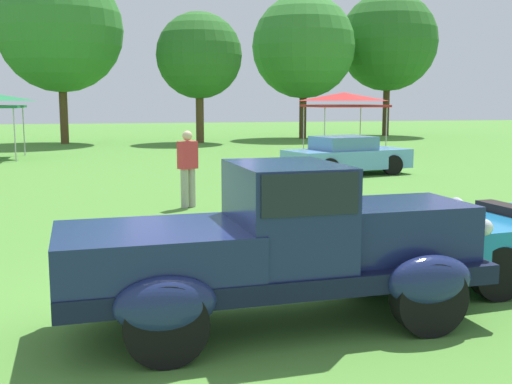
# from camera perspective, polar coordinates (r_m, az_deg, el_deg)

# --- Properties ---
(ground_plane) EXTENTS (120.00, 120.00, 0.00)m
(ground_plane) POSITION_cam_1_polar(r_m,az_deg,el_deg) (7.01, -4.19, -11.13)
(ground_plane) COLOR #4C8433
(feature_pickup_truck) EXTENTS (4.54, 1.96, 1.70)m
(feature_pickup_truck) POSITION_cam_1_polar(r_m,az_deg,el_deg) (6.48, 2.09, -4.73)
(feature_pickup_truck) COLOR black
(feature_pickup_truck) RESTS_ON ground_plane
(show_car_skyblue) EXTENTS (4.24, 2.52, 1.22)m
(show_car_skyblue) POSITION_cam_1_polar(r_m,az_deg,el_deg) (19.98, 8.33, 3.30)
(show_car_skyblue) COLOR #669EDB
(show_car_skyblue) RESTS_ON ground_plane
(spectator_near_truck) EXTENTS (0.47, 0.40, 1.69)m
(spectator_near_truck) POSITION_cam_1_polar(r_m,az_deg,el_deg) (13.71, -6.27, 2.36)
(spectator_near_truck) COLOR #9E998E
(spectator_near_truck) RESTS_ON ground_plane
(canopy_tent_center_field) EXTENTS (3.21, 3.21, 2.71)m
(canopy_tent_center_field) POSITION_cam_1_polar(r_m,az_deg,el_deg) (28.83, 8.08, 8.47)
(canopy_tent_center_field) COLOR #B7B7BC
(canopy_tent_center_field) RESTS_ON ground_plane
(treeline_mid_left) EXTENTS (6.67, 6.67, 9.44)m
(treeline_mid_left) POSITION_cam_1_polar(r_m,az_deg,el_deg) (35.87, -17.53, 14.01)
(treeline_mid_left) COLOR brown
(treeline_mid_left) RESTS_ON ground_plane
(treeline_center) EXTENTS (4.73, 4.73, 7.17)m
(treeline_center) POSITION_cam_1_polar(r_m,az_deg,el_deg) (35.14, -5.24, 12.33)
(treeline_center) COLOR brown
(treeline_center) RESTS_ON ground_plane
(treeline_mid_right) EXTENTS (6.28, 6.28, 8.74)m
(treeline_mid_right) POSITION_cam_1_polar(r_m,az_deg,el_deg) (39.01, 4.38, 13.14)
(treeline_mid_right) COLOR #47331E
(treeline_mid_right) RESTS_ON ground_plane
(treeline_far_right) EXTENTS (6.46, 6.46, 9.42)m
(treeline_far_right) POSITION_cam_1_polar(r_m,az_deg,el_deg) (43.07, 12.01, 13.31)
(treeline_far_right) COLOR #47331E
(treeline_far_right) RESTS_ON ground_plane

